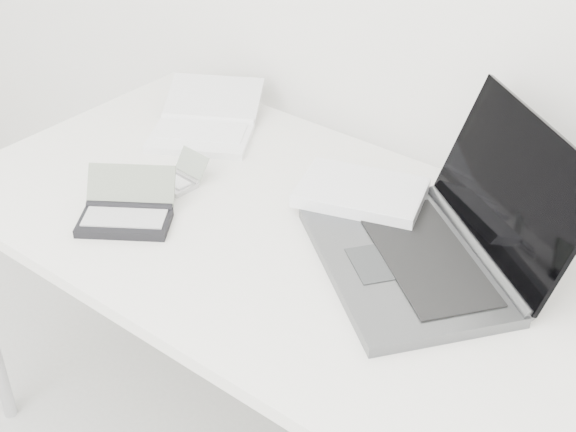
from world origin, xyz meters
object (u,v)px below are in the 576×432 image
Objects in this scene: desk at (312,256)px; palmtop_charcoal at (126,213)px; netbook_open_white at (205,125)px; laptop_large at (419,230)px.

desk is 6.61× the size of palmtop_charcoal.
netbook_open_white is at bearing 75.95° from palmtop_charcoal.
netbook_open_white reaches higher than desk.
netbook_open_white is at bearing -151.65° from laptop_large.
netbook_open_white is 1.59× the size of palmtop_charcoal.
netbook_open_white is (-0.67, 0.10, -0.03)m from laptop_large.
laptop_large is 0.67m from netbook_open_white.
netbook_open_white is 0.41m from palmtop_charcoal.
laptop_large is 1.71× the size of netbook_open_white.
laptop_large reaches higher than palmtop_charcoal.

